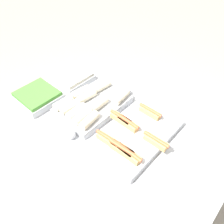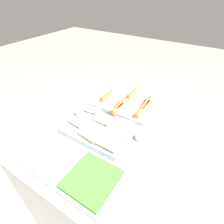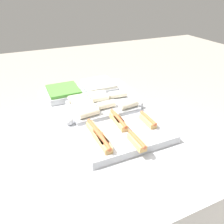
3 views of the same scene
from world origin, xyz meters
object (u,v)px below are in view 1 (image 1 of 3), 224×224
(tray_hotdogs, at_px, (136,134))
(tray_wraps, at_px, (91,105))
(tray_side_front, at_px, (38,97))
(serving_spoon_near, at_px, (70,134))
(tray_side_back, at_px, (72,77))
(serving_spoon_far, at_px, (126,91))

(tray_hotdogs, bearing_deg, tray_wraps, -179.26)
(tray_wraps, height_order, tray_side_front, tray_wraps)
(serving_spoon_near, bearing_deg, tray_side_back, 138.38)
(tray_wraps, bearing_deg, tray_side_front, -151.11)
(tray_side_back, bearing_deg, tray_hotdogs, -9.12)
(tray_side_back, bearing_deg, serving_spoon_near, -41.62)
(tray_side_front, height_order, tray_side_back, same)
(serving_spoon_near, height_order, serving_spoon_far, same)
(tray_wraps, xyz_separation_m, tray_side_back, (-0.35, 0.12, -0.01))
(serving_spoon_far, bearing_deg, tray_wraps, -103.78)
(tray_wraps, bearing_deg, serving_spoon_near, -73.11)
(tray_side_front, height_order, serving_spoon_near, tray_side_front)
(tray_wraps, distance_m, serving_spoon_far, 0.29)
(tray_side_front, distance_m, serving_spoon_near, 0.43)
(tray_wraps, relative_size, tray_side_back, 1.69)
(tray_wraps, height_order, serving_spoon_far, tray_wraps)
(tray_side_front, bearing_deg, tray_hotdogs, 15.15)
(tray_hotdogs, bearing_deg, tray_side_back, 170.88)
(tray_hotdogs, height_order, tray_side_back, tray_hotdogs)
(tray_hotdogs, relative_size, serving_spoon_near, 2.06)
(tray_wraps, relative_size, serving_spoon_far, 1.93)
(tray_side_front, bearing_deg, tray_side_back, 90.00)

